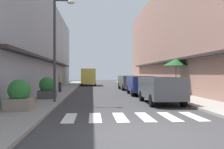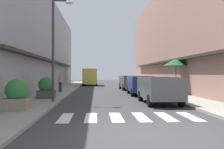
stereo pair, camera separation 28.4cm
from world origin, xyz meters
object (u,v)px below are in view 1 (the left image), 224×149
pedestrian_walking_near (60,81)px  planter_midblock (47,88)px  delivery_van (89,76)px  parked_car_far (129,81)px  planter_corner (19,96)px  street_lamp (58,39)px  parked_car_mid (141,83)px  parked_car_near (161,87)px  cafe_umbrella (176,62)px  planter_far (152,86)px

pedestrian_walking_near → planter_midblock: bearing=109.3°
delivery_van → planter_midblock: size_ratio=4.03×
parked_car_far → planter_corner: (-6.87, -15.36, -0.20)m
parked_car_far → street_lamp: bearing=-114.9°
parked_car_mid → delivery_van: bearing=104.4°
parked_car_near → parked_car_far: size_ratio=0.94×
parked_car_near → parked_car_mid: bearing=90.0°
planter_corner → pedestrian_walking_near: (0.35, 10.86, 0.29)m
planter_corner → planter_midblock: (0.28, 5.10, 0.03)m
parked_car_far → cafe_umbrella: size_ratio=1.66×
parked_car_near → parked_car_mid: size_ratio=0.99×
planter_corner → pedestrian_walking_near: size_ratio=0.77×
cafe_umbrella → planter_midblock: size_ratio=2.02×
planter_far → pedestrian_walking_near: size_ratio=0.55×
cafe_umbrella → planter_midblock: (-9.24, -3.08, -1.78)m
parked_car_near → street_lamp: street_lamp is taller
parked_car_near → parked_car_far: 12.59m
parked_car_far → planter_midblock: size_ratio=3.36×
parked_car_far → cafe_umbrella: (2.66, -7.18, 1.61)m
planter_midblock → planter_far: planter_midblock is taller
street_lamp → planter_midblock: size_ratio=4.28×
parked_car_near → planter_corner: 7.41m
parked_car_near → delivery_van: (-4.32, 22.74, 0.48)m
delivery_van → planter_corner: (-2.54, -25.51, -0.68)m
parked_car_near → planter_far: (1.67, 9.29, -0.37)m
cafe_umbrella → pedestrian_walking_near: cafe_umbrella is taller
parked_car_mid → street_lamp: size_ratio=0.75×
parked_car_near → parked_car_far: bearing=90.0°
planter_far → planter_midblock: bearing=-139.8°
pedestrian_walking_near → planter_corner: bearing=108.1°
parked_car_far → street_lamp: 13.72m
parked_car_near → cafe_umbrella: cafe_umbrella is taller
street_lamp → planter_midblock: (-0.92, 1.95, -2.84)m
parked_car_mid → street_lamp: 8.37m
street_lamp → pedestrian_walking_near: (-0.85, 7.71, -2.59)m
planter_midblock → pedestrian_walking_near: size_ratio=0.79×
parked_car_mid → parked_car_far: bearing=90.0°
delivery_van → planter_far: bearing=-66.0°
parked_car_near → planter_corner: (-6.87, -2.77, -0.20)m
parked_car_mid → planter_far: parked_car_mid is taller
cafe_umbrella → parked_car_mid: bearing=168.9°
parked_car_mid → delivery_van: 17.36m
cafe_umbrella → planter_far: 4.47m
delivery_van → pedestrian_walking_near: (-2.19, -14.65, -0.39)m
delivery_van → street_lamp: street_lamp is taller
planter_midblock → planter_far: size_ratio=1.44×
delivery_van → planter_midblock: delivery_van is taller
parked_car_far → street_lamp: street_lamp is taller
planter_far → cafe_umbrella: bearing=-75.7°
parked_car_mid → cafe_umbrella: size_ratio=1.59×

